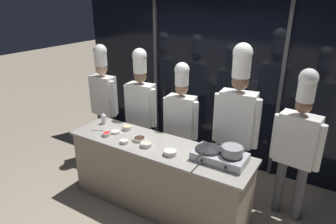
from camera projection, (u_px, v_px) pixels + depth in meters
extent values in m
plane|color=gray|center=(158.00, 205.00, 4.02)|extent=(24.00, 24.00, 0.00)
cube|color=black|center=(212.00, 81.00, 4.79)|extent=(5.00, 0.04, 2.70)
cube|color=#47474C|center=(156.00, 73.00, 5.28)|extent=(0.05, 0.05, 2.70)
cube|color=#47474C|center=(280.00, 92.00, 4.23)|extent=(0.05, 0.05, 2.70)
cube|color=gray|center=(158.00, 177.00, 3.86)|extent=(2.32, 0.62, 0.88)
cube|color=#A39E93|center=(157.00, 146.00, 3.69)|extent=(2.40, 0.65, 0.03)
cube|color=#B2B5BA|center=(220.00, 157.00, 3.31)|extent=(0.59, 0.34, 0.10)
cylinder|color=black|center=(209.00, 149.00, 3.36)|extent=(0.24, 0.24, 0.01)
cylinder|color=black|center=(202.00, 161.00, 3.24)|extent=(0.03, 0.01, 0.03)
cylinder|color=black|center=(232.00, 156.00, 3.23)|extent=(0.24, 0.24, 0.01)
cylinder|color=black|center=(225.00, 168.00, 3.11)|extent=(0.03, 0.01, 0.03)
cylinder|color=#232326|center=(209.00, 148.00, 3.35)|extent=(0.29, 0.29, 0.01)
cone|color=#232326|center=(209.00, 147.00, 3.35)|extent=(0.31, 0.31, 0.04)
cylinder|color=black|center=(198.00, 157.00, 3.14)|extent=(0.02, 0.23, 0.02)
cylinder|color=#93969B|center=(232.00, 151.00, 3.20)|extent=(0.22, 0.22, 0.10)
torus|color=#93969B|center=(233.00, 147.00, 3.19)|extent=(0.23, 0.23, 0.01)
torus|color=#93969B|center=(221.00, 146.00, 3.25)|extent=(0.01, 0.05, 0.05)
torus|color=#93969B|center=(244.00, 151.00, 3.13)|extent=(0.01, 0.05, 0.05)
cylinder|color=white|center=(104.00, 119.00, 4.26)|extent=(0.07, 0.07, 0.13)
cone|color=white|center=(103.00, 114.00, 4.23)|extent=(0.06, 0.06, 0.04)
cylinder|color=silver|center=(116.00, 132.00, 3.99)|extent=(0.12, 0.12, 0.03)
torus|color=silver|center=(116.00, 131.00, 3.98)|extent=(0.12, 0.12, 0.01)
cylinder|color=silver|center=(116.00, 131.00, 3.98)|extent=(0.10, 0.10, 0.02)
cylinder|color=silver|center=(146.00, 145.00, 3.63)|extent=(0.14, 0.14, 0.05)
torus|color=silver|center=(146.00, 143.00, 3.63)|extent=(0.14, 0.14, 0.01)
cylinder|color=beige|center=(146.00, 144.00, 3.63)|extent=(0.11, 0.11, 0.03)
cylinder|color=silver|center=(170.00, 153.00, 3.45)|extent=(0.15, 0.15, 0.05)
torus|color=silver|center=(170.00, 151.00, 3.44)|extent=(0.16, 0.16, 0.01)
cylinder|color=white|center=(170.00, 152.00, 3.44)|extent=(0.12, 0.12, 0.03)
cylinder|color=silver|center=(139.00, 139.00, 3.79)|extent=(0.17, 0.17, 0.03)
torus|color=silver|center=(139.00, 138.00, 3.78)|extent=(0.17, 0.17, 0.01)
cylinder|color=#382319|center=(139.00, 138.00, 3.79)|extent=(0.14, 0.14, 0.02)
cylinder|color=silver|center=(107.00, 134.00, 3.91)|extent=(0.12, 0.12, 0.04)
torus|color=silver|center=(107.00, 133.00, 3.90)|extent=(0.12, 0.12, 0.01)
cylinder|color=red|center=(107.00, 133.00, 3.91)|extent=(0.09, 0.09, 0.02)
cylinder|color=silver|center=(124.00, 142.00, 3.71)|extent=(0.10, 0.10, 0.04)
torus|color=silver|center=(124.00, 140.00, 3.71)|extent=(0.11, 0.11, 0.01)
cylinder|color=silver|center=(124.00, 141.00, 3.71)|extent=(0.09, 0.09, 0.02)
cylinder|color=silver|center=(127.00, 128.00, 4.09)|extent=(0.12, 0.12, 0.05)
torus|color=silver|center=(127.00, 126.00, 4.08)|extent=(0.12, 0.12, 0.01)
cylinder|color=#E0C689|center=(127.00, 127.00, 4.08)|extent=(0.10, 0.10, 0.03)
cube|color=#B2B5BA|center=(98.00, 130.00, 4.06)|extent=(0.16, 0.08, 0.01)
ellipsoid|color=#B2B5BA|center=(106.00, 131.00, 4.05)|extent=(0.09, 0.08, 0.02)
cylinder|color=#4C4C51|center=(112.00, 136.00, 5.08)|extent=(0.11, 0.11, 0.79)
cylinder|color=#4C4C51|center=(102.00, 133.00, 5.19)|extent=(0.11, 0.11, 0.79)
cube|color=white|center=(104.00, 95.00, 4.88)|extent=(0.41, 0.21, 0.64)
cylinder|color=white|center=(113.00, 99.00, 4.75)|extent=(0.08, 0.08, 0.59)
cylinder|color=white|center=(92.00, 94.00, 4.97)|extent=(0.08, 0.08, 0.59)
sphere|color=tan|center=(101.00, 69.00, 4.72)|extent=(0.19, 0.19, 0.19)
cylinder|color=white|center=(101.00, 58.00, 4.66)|extent=(0.20, 0.20, 0.23)
sphere|color=white|center=(100.00, 51.00, 4.61)|extent=(0.21, 0.21, 0.21)
cylinder|color=#4C4C51|center=(149.00, 147.00, 4.72)|extent=(0.11, 0.11, 0.78)
cylinder|color=#4C4C51|center=(137.00, 144.00, 4.82)|extent=(0.11, 0.11, 0.78)
cube|color=white|center=(141.00, 104.00, 4.51)|extent=(0.43, 0.25, 0.63)
cylinder|color=white|center=(153.00, 108.00, 4.39)|extent=(0.08, 0.08, 0.58)
cylinder|color=white|center=(127.00, 103.00, 4.58)|extent=(0.08, 0.08, 0.58)
sphere|color=brown|center=(140.00, 76.00, 4.35)|extent=(0.19, 0.19, 0.19)
cylinder|color=white|center=(140.00, 64.00, 4.29)|extent=(0.20, 0.20, 0.25)
sphere|color=white|center=(139.00, 55.00, 4.24)|extent=(0.21, 0.21, 0.21)
cylinder|color=#4C4C51|center=(187.00, 160.00, 4.40)|extent=(0.10, 0.10, 0.74)
cylinder|color=#4C4C51|center=(174.00, 157.00, 4.48)|extent=(0.10, 0.10, 0.74)
cube|color=white|center=(181.00, 117.00, 4.20)|extent=(0.42, 0.25, 0.60)
cylinder|color=white|center=(195.00, 121.00, 4.09)|extent=(0.08, 0.08, 0.55)
cylinder|color=white|center=(166.00, 116.00, 4.26)|extent=(0.08, 0.08, 0.55)
sphere|color=#A87A5B|center=(182.00, 89.00, 4.04)|extent=(0.18, 0.18, 0.18)
cylinder|color=white|center=(182.00, 78.00, 3.99)|extent=(0.19, 0.19, 0.21)
sphere|color=white|center=(182.00, 70.00, 3.95)|extent=(0.20, 0.20, 0.20)
cylinder|color=#4C4C51|center=(241.00, 174.00, 3.96)|extent=(0.11, 0.11, 0.85)
cylinder|color=#4C4C51|center=(223.00, 169.00, 4.06)|extent=(0.11, 0.11, 0.85)
cube|color=white|center=(237.00, 119.00, 3.72)|extent=(0.46, 0.27, 0.69)
cylinder|color=white|center=(256.00, 124.00, 3.60)|extent=(0.09, 0.09, 0.63)
cylinder|color=white|center=(217.00, 117.00, 3.80)|extent=(0.09, 0.09, 0.63)
sphere|color=brown|center=(240.00, 82.00, 3.55)|extent=(0.20, 0.20, 0.20)
cylinder|color=white|center=(242.00, 65.00, 3.48)|extent=(0.21, 0.21, 0.29)
sphere|color=white|center=(243.00, 53.00, 3.42)|extent=(0.23, 0.23, 0.23)
cylinder|color=#4C4C51|center=(299.00, 193.00, 3.66)|extent=(0.11, 0.11, 0.76)
cylinder|color=#4C4C51|center=(279.00, 185.00, 3.80)|extent=(0.11, 0.11, 0.76)
cube|color=white|center=(298.00, 140.00, 3.47)|extent=(0.46, 0.28, 0.61)
cylinder|color=white|center=(319.00, 148.00, 3.31)|extent=(0.09, 0.09, 0.57)
cylinder|color=white|center=(276.00, 136.00, 3.60)|extent=(0.09, 0.09, 0.57)
sphere|color=brown|center=(304.00, 106.00, 3.32)|extent=(0.18, 0.18, 0.18)
cylinder|color=white|center=(307.00, 90.00, 3.25)|extent=(0.19, 0.19, 0.27)
sphere|color=white|center=(309.00, 78.00, 3.20)|extent=(0.21, 0.21, 0.21)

